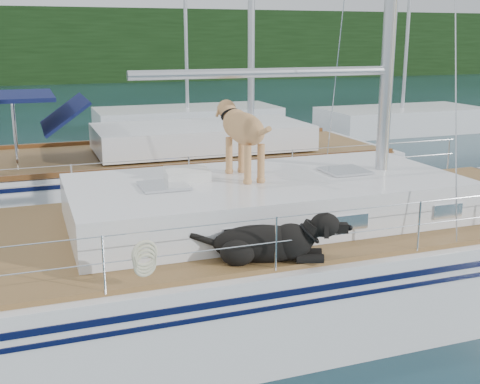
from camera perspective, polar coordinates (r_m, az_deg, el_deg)
name	(u,v)px	position (r m, az deg, el deg)	size (l,w,h in m)	color
ground	(211,311)	(8.44, -2.78, -11.19)	(120.00, 120.00, 0.00)	black
tree_line	(45,46)	(52.34, -17.98, 13.05)	(90.00, 3.00, 6.00)	black
shore_bank	(47,75)	(53.62, -17.84, 10.50)	(92.00, 1.00, 1.20)	#595147
main_sailboat	(217,264)	(8.19, -2.19, -6.81)	(12.00, 3.84, 14.01)	white
neighbor_sailboat	(156,175)	(13.75, -7.93, 1.59)	(11.00, 3.50, 13.30)	white
bg_boat_center	(188,120)	(24.31, -4.98, 6.82)	(7.20, 3.00, 11.65)	white
bg_boat_east	(402,120)	(24.97, 15.07, 6.60)	(6.40, 3.00, 11.65)	white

